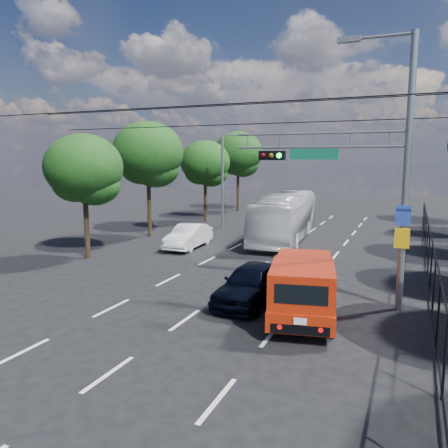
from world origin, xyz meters
The scene contains 14 objects.
ground centered at (0.00, 0.00, 0.00)m, with size 120.00×120.00×0.00m, color black.
lane_markings centered at (0.00, 14.00, 0.01)m, with size 6.12×38.00×0.01m.
signal_mast centered at (5.28, 7.99, 5.24)m, with size 6.43×0.39×9.50m.
streetlight_left centered at (-6.33, 22.00, 3.94)m, with size 2.09×0.22×7.08m.
utility_wires centered at (0.00, 8.83, 7.23)m, with size 22.00×5.04×0.74m.
fence_right centered at (7.60, 12.17, 1.03)m, with size 0.06×34.03×2.00m.
tree_left_b centered at (-9.18, 10.02, 4.58)m, with size 4.08×4.08×6.63m.
tree_left_c centered at (-9.78, 17.02, 5.40)m, with size 4.80×4.80×7.80m.
tree_left_d centered at (-9.38, 25.02, 4.72)m, with size 4.20×4.20×6.83m.
tree_left_e centered at (-9.58, 33.02, 5.53)m, with size 4.92×4.92×7.99m.
red_pickup centered at (3.50, 5.90, 1.09)m, with size 3.02×5.73×2.03m.
navy_hatchback centered at (1.42, 6.62, 0.74)m, with size 1.75×4.34×1.48m, color black.
white_bus centered at (-0.87, 19.46, 1.53)m, with size 2.57×10.98×3.06m, color silver.
white_van centered at (-5.50, 14.61, 0.70)m, with size 1.49×4.26×1.40m, color white.
Camera 1 is at (6.73, -8.24, 5.35)m, focal length 35.00 mm.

